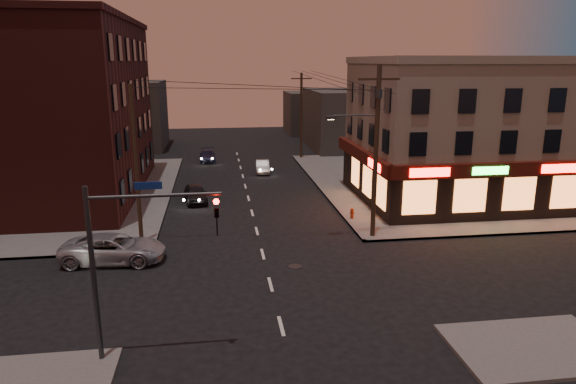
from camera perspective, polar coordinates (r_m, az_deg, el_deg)
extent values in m
plane|color=black|center=(24.84, -1.96, -10.23)|extent=(120.00, 120.00, 0.00)
cube|color=#514F4C|center=(47.31, 17.63, 1.14)|extent=(24.00, 28.00, 0.15)
cube|color=#514F4C|center=(45.50, -27.94, -0.38)|extent=(24.00, 28.00, 0.15)
cube|color=gray|center=(40.70, 18.92, 6.27)|extent=(15.00, 12.00, 10.00)
cube|color=gray|center=(40.37, 19.53, 13.65)|extent=(15.20, 12.20, 0.50)
cube|color=black|center=(36.18, 22.68, -0.34)|extent=(15.12, 0.25, 3.40)
cube|color=black|center=(38.52, 8.57, 1.47)|extent=(0.25, 12.12, 3.40)
cube|color=#41100A|center=(35.55, 23.20, 2.35)|extent=(15.60, 0.50, 0.90)
cube|color=#41100A|center=(38.08, 8.24, 4.10)|extent=(0.50, 12.60, 0.90)
cube|color=#FF140C|center=(32.89, 15.50, 2.10)|extent=(2.60, 0.06, 0.55)
cube|color=#FF140C|center=(37.26, 28.03, 2.33)|extent=(2.60, 0.06, 0.55)
cube|color=#26FF3F|center=(34.67, 21.58, 2.22)|extent=(2.40, 0.06, 0.50)
cube|color=#FF140C|center=(34.43, 9.55, 2.96)|extent=(0.06, 2.60, 0.55)
cube|color=orange|center=(35.73, 21.99, -0.28)|extent=(12.40, 0.08, 2.20)
cube|color=orange|center=(37.52, 8.79, 1.27)|extent=(0.08, 8.40, 2.20)
cube|color=#421715|center=(43.37, -24.57, 8.20)|extent=(12.00, 20.00, 13.00)
cube|color=#3F3D3A|center=(63.01, 7.10, 8.01)|extent=(10.00, 12.00, 7.00)
cube|color=#3F3D3A|center=(65.65, -17.54, 8.15)|extent=(9.00, 10.00, 8.00)
cube|color=#3F3D3A|center=(76.19, 2.87, 8.80)|extent=(8.00, 8.00, 6.00)
cylinder|color=#382619|center=(30.15, 9.74, 4.25)|extent=(0.28, 0.28, 10.00)
cube|color=#382619|center=(29.72, 10.08, 12.25)|extent=(2.40, 0.12, 0.12)
cylinder|color=#333538|center=(29.76, 10.01, 10.71)|extent=(0.44, 0.44, 0.50)
cylinder|color=#333538|center=(29.48, 7.48, 8.43)|extent=(2.60, 0.10, 0.10)
cube|color=#333538|center=(29.15, 4.79, 8.24)|extent=(0.60, 0.25, 0.18)
cube|color=#FFD88C|center=(29.17, 4.79, 8.04)|extent=(0.35, 0.15, 0.04)
cylinder|color=#382619|center=(55.52, 1.48, 8.47)|extent=(0.26, 0.26, 9.00)
cylinder|color=#382619|center=(29.86, -16.52, 2.79)|extent=(0.24, 0.24, 9.00)
cylinder|color=#333538|center=(18.80, -20.77, -8.91)|extent=(0.18, 0.18, 6.40)
cylinder|color=#333538|center=(17.54, -14.56, -0.40)|extent=(4.40, 0.12, 0.12)
imported|color=black|center=(17.55, -7.96, -1.76)|extent=(0.16, 0.20, 1.00)
sphere|color=#FF0C05|center=(17.36, -7.99, -1.07)|extent=(0.20, 0.20, 0.20)
cube|color=navy|center=(17.48, -15.29, 0.69)|extent=(0.90, 0.05, 0.25)
imported|color=#94959C|center=(28.69, -18.81, -5.97)|extent=(5.52, 2.88, 1.48)
imported|color=black|center=(39.26, -10.25, -0.15)|extent=(2.03, 4.03, 1.32)
imported|color=gray|center=(48.94, -2.82, 2.85)|extent=(1.52, 3.66, 1.18)
imported|color=black|center=(55.22, -8.93, 4.01)|extent=(1.77, 4.10, 1.18)
cylinder|color=#9B2B0E|center=(34.46, 7.13, -2.46)|extent=(0.27, 0.27, 0.56)
sphere|color=#9B2B0E|center=(34.38, 7.14, -1.96)|extent=(0.23, 0.23, 0.23)
cylinder|color=#9B2B0E|center=(34.43, 7.13, -2.28)|extent=(0.32, 0.23, 0.11)
cylinder|color=#9B2B0E|center=(34.43, 7.13, -2.28)|extent=(0.23, 0.32, 0.11)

